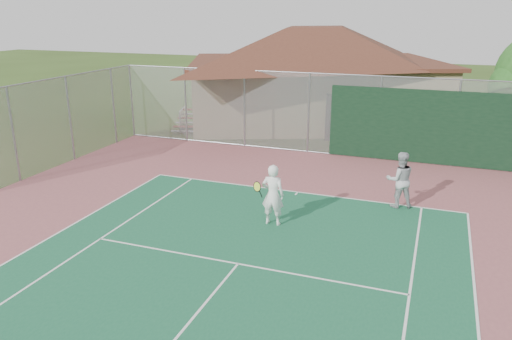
{
  "coord_description": "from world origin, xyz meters",
  "views": [
    {
      "loc": [
        4.27,
        -3.87,
        6.06
      ],
      "look_at": [
        -0.7,
        9.59,
        1.44
      ],
      "focal_mm": 35.0,
      "sensor_mm": 36.0,
      "label": 1
    }
  ],
  "objects_px": {
    "bleachers": "(206,120)",
    "player_white_front": "(273,195)",
    "clubhouse": "(315,65)",
    "player_grey_back": "(400,180)"
  },
  "relations": [
    {
      "from": "player_white_front",
      "to": "player_grey_back",
      "type": "xyz_separation_m",
      "value": [
        3.35,
        2.7,
        -0.01
      ]
    },
    {
      "from": "player_white_front",
      "to": "player_grey_back",
      "type": "relative_size",
      "value": 1.0
    },
    {
      "from": "player_white_front",
      "to": "bleachers",
      "type": "bearing_deg",
      "value": -57.42
    },
    {
      "from": "bleachers",
      "to": "player_grey_back",
      "type": "xyz_separation_m",
      "value": [
        10.4,
        -7.41,
        0.34
      ]
    },
    {
      "from": "bleachers",
      "to": "player_white_front",
      "type": "distance_m",
      "value": 12.33
    },
    {
      "from": "clubhouse",
      "to": "player_grey_back",
      "type": "bearing_deg",
      "value": -86.47
    },
    {
      "from": "clubhouse",
      "to": "player_grey_back",
      "type": "xyz_separation_m",
      "value": [
        5.8,
        -12.01,
        -2.22
      ]
    },
    {
      "from": "bleachers",
      "to": "player_white_front",
      "type": "bearing_deg",
      "value": -73.69
    },
    {
      "from": "bleachers",
      "to": "player_white_front",
      "type": "height_order",
      "value": "player_white_front"
    },
    {
      "from": "bleachers",
      "to": "player_grey_back",
      "type": "distance_m",
      "value": 12.77
    }
  ]
}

